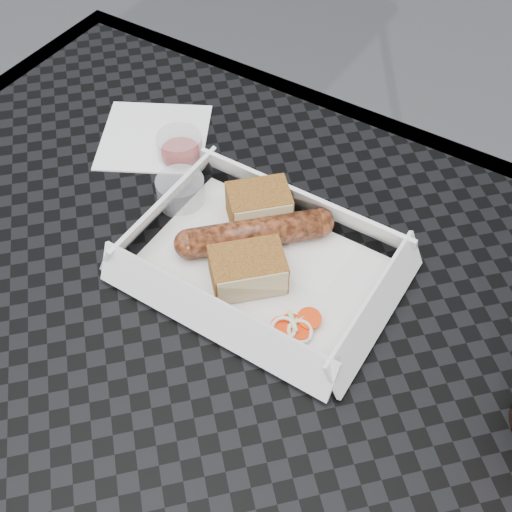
# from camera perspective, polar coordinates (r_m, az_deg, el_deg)

# --- Properties ---
(patio_table) EXTENTS (0.80, 0.80, 0.74)m
(patio_table) POSITION_cam_1_polar(r_m,az_deg,el_deg) (0.64, -9.16, -11.06)
(patio_table) COLOR black
(patio_table) RESTS_ON ground
(food_tray) EXTENTS (0.22, 0.15, 0.00)m
(food_tray) POSITION_cam_1_polar(r_m,az_deg,el_deg) (0.61, 0.50, -1.04)
(food_tray) COLOR white
(food_tray) RESTS_ON patio_table
(bratwurst) EXTENTS (0.12, 0.12, 0.03)m
(bratwurst) POSITION_cam_1_polar(r_m,az_deg,el_deg) (0.62, -0.09, 2.03)
(bratwurst) COLOR brown
(bratwurst) RESTS_ON food_tray
(bread_near) EXTENTS (0.07, 0.07, 0.04)m
(bread_near) POSITION_cam_1_polar(r_m,az_deg,el_deg) (0.64, 0.26, 4.49)
(bread_near) COLOR brown
(bread_near) RESTS_ON food_tray
(bread_far) EXTENTS (0.08, 0.08, 0.03)m
(bread_far) POSITION_cam_1_polar(r_m,az_deg,el_deg) (0.59, -0.73, -1.20)
(bread_far) COLOR brown
(bread_far) RESTS_ON food_tray
(veg_garnish) EXTENTS (0.03, 0.03, 0.00)m
(veg_garnish) POSITION_cam_1_polar(r_m,az_deg,el_deg) (0.57, 3.25, -6.47)
(veg_garnish) COLOR #F3370A
(veg_garnish) RESTS_ON food_tray
(napkin) EXTENTS (0.16, 0.16, 0.00)m
(napkin) POSITION_cam_1_polar(r_m,az_deg,el_deg) (0.76, -9.00, 10.43)
(napkin) COLOR white
(napkin) RESTS_ON patio_table
(condiment_cup_sauce) EXTENTS (0.05, 0.05, 0.03)m
(condiment_cup_sauce) POSITION_cam_1_polar(r_m,az_deg,el_deg) (0.72, -6.79, 9.57)
(condiment_cup_sauce) COLOR maroon
(condiment_cup_sauce) RESTS_ON patio_table
(condiment_cup_empty) EXTENTS (0.05, 0.05, 0.03)m
(condiment_cup_empty) POSITION_cam_1_polar(r_m,az_deg,el_deg) (0.67, -6.71, 5.76)
(condiment_cup_empty) COLOR silver
(condiment_cup_empty) RESTS_ON patio_table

